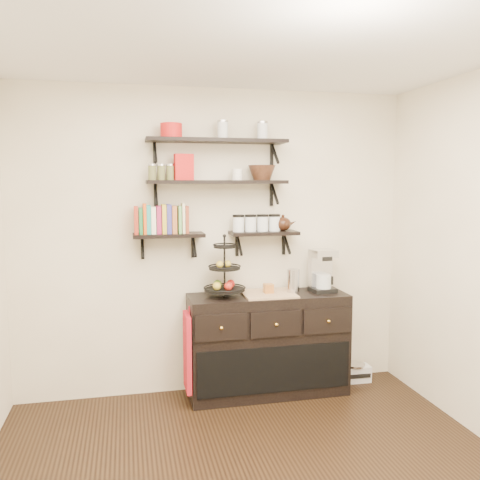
# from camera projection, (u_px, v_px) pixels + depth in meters

# --- Properties ---
(ceiling) EXTENTS (3.50, 3.50, 0.02)m
(ceiling) POSITION_uv_depth(u_px,v_px,m) (270.00, 28.00, 2.70)
(ceiling) COLOR white
(ceiling) RESTS_ON back_wall
(back_wall) EXTENTS (3.50, 0.02, 2.70)m
(back_wall) POSITION_uv_depth(u_px,v_px,m) (215.00, 242.00, 4.54)
(back_wall) COLOR white
(back_wall) RESTS_ON ground
(shelf_top) EXTENTS (1.20, 0.27, 0.23)m
(shelf_top) POSITION_uv_depth(u_px,v_px,m) (217.00, 141.00, 4.32)
(shelf_top) COLOR black
(shelf_top) RESTS_ON back_wall
(shelf_mid) EXTENTS (1.20, 0.27, 0.23)m
(shelf_mid) POSITION_uv_depth(u_px,v_px,m) (217.00, 182.00, 4.36)
(shelf_mid) COLOR black
(shelf_mid) RESTS_ON back_wall
(shelf_low_left) EXTENTS (0.60, 0.25, 0.23)m
(shelf_low_left) POSITION_uv_depth(u_px,v_px,m) (169.00, 236.00, 4.33)
(shelf_low_left) COLOR black
(shelf_low_left) RESTS_ON back_wall
(shelf_low_right) EXTENTS (0.60, 0.25, 0.23)m
(shelf_low_right) POSITION_uv_depth(u_px,v_px,m) (264.00, 234.00, 4.51)
(shelf_low_right) COLOR black
(shelf_low_right) RESTS_ON back_wall
(cookbooks) EXTENTS (0.43, 0.15, 0.26)m
(cookbooks) POSITION_uv_depth(u_px,v_px,m) (162.00, 220.00, 4.30)
(cookbooks) COLOR #A52F1C
(cookbooks) RESTS_ON shelf_low_left
(glass_canisters) EXTENTS (0.43, 0.10, 0.13)m
(glass_canisters) POSITION_uv_depth(u_px,v_px,m) (257.00, 224.00, 4.49)
(glass_canisters) COLOR silver
(glass_canisters) RESTS_ON shelf_low_right
(sideboard) EXTENTS (1.40, 0.50, 0.92)m
(sideboard) POSITION_uv_depth(u_px,v_px,m) (268.00, 344.00, 4.51)
(sideboard) COLOR black
(sideboard) RESTS_ON floor
(fruit_stand) EXTENTS (0.35, 0.35, 0.52)m
(fruit_stand) POSITION_uv_depth(u_px,v_px,m) (225.00, 276.00, 4.36)
(fruit_stand) COLOR black
(fruit_stand) RESTS_ON sideboard
(candle) EXTENTS (0.08, 0.08, 0.08)m
(candle) POSITION_uv_depth(u_px,v_px,m) (268.00, 288.00, 4.46)
(candle) COLOR #A26025
(candle) RESTS_ON sideboard
(coffee_maker) EXTENTS (0.23, 0.22, 0.39)m
(coffee_maker) POSITION_uv_depth(u_px,v_px,m) (322.00, 271.00, 4.58)
(coffee_maker) COLOR black
(coffee_maker) RESTS_ON sideboard
(thermal_carafe) EXTENTS (0.11, 0.11, 0.22)m
(thermal_carafe) POSITION_uv_depth(u_px,v_px,m) (293.00, 282.00, 4.48)
(thermal_carafe) COLOR silver
(thermal_carafe) RESTS_ON sideboard
(apron) EXTENTS (0.04, 0.28, 0.65)m
(apron) POSITION_uv_depth(u_px,v_px,m) (187.00, 352.00, 4.25)
(apron) COLOR #B01314
(apron) RESTS_ON sideboard
(radio) EXTENTS (0.29, 0.20, 0.17)m
(radio) POSITION_uv_depth(u_px,v_px,m) (355.00, 373.00, 4.82)
(radio) COLOR silver
(radio) RESTS_ON floor
(recipe_box) EXTENTS (0.17, 0.09, 0.22)m
(recipe_box) POSITION_uv_depth(u_px,v_px,m) (184.00, 167.00, 4.28)
(recipe_box) COLOR red
(recipe_box) RESTS_ON shelf_mid
(walnut_bowl) EXTENTS (0.24, 0.24, 0.13)m
(walnut_bowl) POSITION_uv_depth(u_px,v_px,m) (262.00, 173.00, 4.43)
(walnut_bowl) COLOR black
(walnut_bowl) RESTS_ON shelf_mid
(ramekins) EXTENTS (0.09, 0.09, 0.10)m
(ramekins) POSITION_uv_depth(u_px,v_px,m) (237.00, 175.00, 4.38)
(ramekins) COLOR white
(ramekins) RESTS_ON shelf_mid
(teapot) EXTENTS (0.23, 0.19, 0.15)m
(teapot) POSITION_uv_depth(u_px,v_px,m) (283.00, 223.00, 4.54)
(teapot) COLOR black
(teapot) RESTS_ON shelf_low_right
(red_pot) EXTENTS (0.18, 0.18, 0.12)m
(red_pot) POSITION_uv_depth(u_px,v_px,m) (171.00, 131.00, 4.22)
(red_pot) COLOR red
(red_pot) RESTS_ON shelf_top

